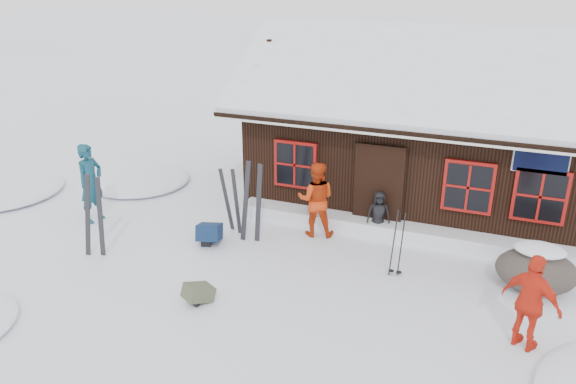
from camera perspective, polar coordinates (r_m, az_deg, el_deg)
name	(u,v)px	position (r m, az deg, el deg)	size (l,w,h in m)	color
ground	(303,273)	(11.29, 1.55, -8.18)	(120.00, 120.00, 0.00)	white
mountain_hut	(425,138)	(14.85, 13.79, 5.34)	(8.90, 6.09, 4.42)	black
snow_drift	(401,231)	(12.81, 11.38, -3.88)	(7.60, 0.60, 0.35)	white
snow_mounds	(404,246)	(12.53, 11.67, -5.43)	(20.60, 13.20, 0.48)	white
skier_teal	(91,183)	(13.93, -19.39, 0.87)	(0.69, 0.45, 1.90)	#114154
skier_orange_left	(316,199)	(12.47, 2.87, -0.73)	(0.84, 0.65, 1.73)	red
skier_orange_right	(531,303)	(9.63, 23.46, -10.32)	(0.96, 0.40, 1.64)	red
skier_crouched	(378,214)	(12.71, 9.17, -2.20)	(0.51, 0.33, 1.05)	black
boulder	(536,270)	(11.50, 23.92, -7.21)	(1.46, 1.09, 0.84)	#49403A
ski_pair_left	(94,218)	(12.18, -19.10, -2.47)	(0.60, 0.15, 1.86)	black
ski_pair_mid	(232,201)	(12.75, -5.76, -0.95)	(0.55, 0.15, 1.55)	black
ski_pair_right	(252,204)	(12.15, -3.67, -1.18)	(0.59, 0.13, 1.91)	black
ski_poles	(397,245)	(11.08, 11.04, -5.27)	(0.25, 0.13, 1.42)	black
backpack_blue	(210,236)	(12.47, -7.96, -4.40)	(0.48, 0.64, 0.35)	#102344
backpack_olive	(199,295)	(10.45, -9.07, -10.34)	(0.37, 0.49, 0.27)	#474B36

